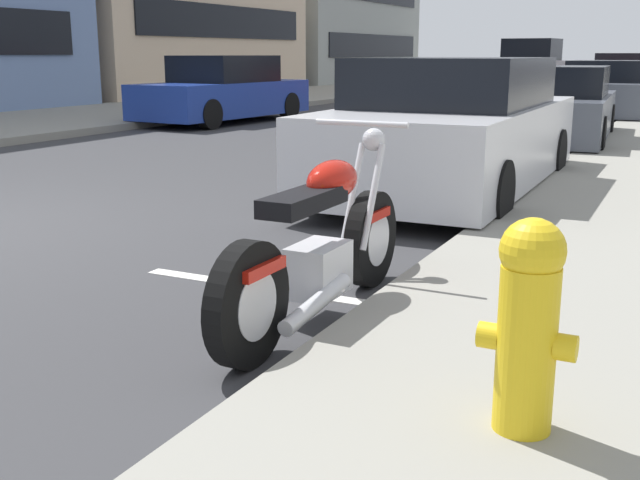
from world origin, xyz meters
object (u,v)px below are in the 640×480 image
object	(u,v)px
parked_motorcycle	(321,248)
parked_car_across_street	(551,108)
fire_hydrant	(528,320)
car_opposite_curb	(224,92)
parked_car_behind_motorcycle	(453,130)
crossing_truck	(549,69)
parked_car_mid_block	(624,81)
parked_car_near_corner	(606,91)

from	to	relation	value
parked_motorcycle	parked_car_across_street	distance (m)	9.64
fire_hydrant	parked_car_across_street	bearing A→B (deg)	9.65
car_opposite_curb	fire_hydrant	bearing A→B (deg)	41.73
parked_car_behind_motorcycle	car_opposite_curb	world-z (taller)	parked_car_behind_motorcycle
parked_motorcycle	crossing_truck	distance (m)	26.68
parked_car_mid_block	car_opposite_curb	distance (m)	12.73
parked_car_across_street	parked_motorcycle	bearing A→B (deg)	178.87
parked_car_behind_motorcycle	car_opposite_curb	size ratio (longest dim) A/B	1.01
parked_car_behind_motorcycle	fire_hydrant	size ratio (longest dim) A/B	5.71
parked_car_behind_motorcycle	parked_car_near_corner	distance (m)	11.26
parked_car_behind_motorcycle	parked_car_across_street	world-z (taller)	parked_car_behind_motorcycle
parked_car_behind_motorcycle	car_opposite_curb	bearing A→B (deg)	47.51
car_opposite_curb	fire_hydrant	world-z (taller)	car_opposite_curb
parked_car_across_street	fire_hydrant	distance (m)	10.93
parked_motorcycle	parked_car_near_corner	size ratio (longest dim) A/B	0.51
parked_car_mid_block	crossing_truck	distance (m)	6.12
crossing_truck	car_opposite_curb	distance (m)	16.12
parked_car_behind_motorcycle	parked_car_near_corner	size ratio (longest dim) A/B	1.10
parked_car_behind_motorcycle	car_opposite_curb	distance (m)	9.80
parked_car_mid_block	parked_car_across_street	bearing A→B (deg)	177.17
parked_car_near_corner	car_opposite_curb	size ratio (longest dim) A/B	0.92
parked_car_behind_motorcycle	crossing_truck	xyz separation A→B (m)	(22.07, 2.96, 0.23)
parked_motorcycle	fire_hydrant	size ratio (longest dim) A/B	2.67
parked_car_behind_motorcycle	parked_car_across_street	size ratio (longest dim) A/B	1.05
parked_car_near_corner	fire_hydrant	xyz separation A→B (m)	(-16.76, -1.63, -0.08)
parked_car_across_street	car_opposite_curb	world-z (taller)	car_opposite_curb
crossing_truck	car_opposite_curb	bearing A→B (deg)	78.37
parked_car_near_corner	fire_hydrant	world-z (taller)	parked_car_near_corner
crossing_truck	fire_hydrant	xyz separation A→B (m)	(-27.58, -4.91, -0.37)
parked_car_near_corner	parked_car_mid_block	bearing A→B (deg)	-0.79
parked_car_mid_block	fire_hydrant	bearing A→B (deg)	-177.95
parked_car_behind_motorcycle	parked_car_near_corner	xyz separation A→B (m)	(11.25, -0.32, -0.05)
parked_car_across_street	crossing_truck	distance (m)	17.09
parked_motorcycle	parked_car_mid_block	distance (m)	21.22
parked_car_across_street	parked_car_near_corner	size ratio (longest dim) A/B	1.04
car_opposite_curb	fire_hydrant	xyz separation A→B (m)	(-12.06, -9.24, -0.11)
parked_motorcycle	parked_car_across_street	xyz separation A→B (m)	(9.63, 0.42, 0.19)
parked_car_behind_motorcycle	crossing_truck	distance (m)	22.27
parked_motorcycle	parked_car_behind_motorcycle	xyz separation A→B (m)	(4.37, 0.54, 0.27)
parked_car_behind_motorcycle	fire_hydrant	distance (m)	5.85
parked_car_across_street	fire_hydrant	world-z (taller)	parked_car_across_street
parked_car_across_street	fire_hydrant	xyz separation A→B (m)	(-10.77, -1.83, -0.05)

